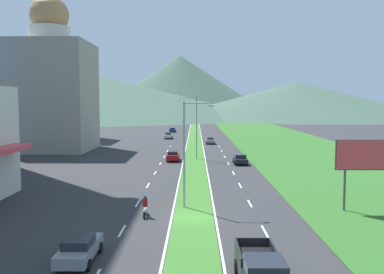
{
  "coord_description": "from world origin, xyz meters",
  "views": [
    {
      "loc": [
        0.14,
        -32.92,
        9.17
      ],
      "look_at": [
        -0.46,
        44.13,
        2.85
      ],
      "focal_mm": 39.69,
      "sensor_mm": 36.0,
      "label": 1
    }
  ],
  "objects_px": {
    "street_lamp_mid": "(194,124)",
    "billboard_roadside": "(367,158)",
    "car_4": "(79,249)",
    "car_3": "(210,140)",
    "motorcycle_rider": "(145,207)",
    "car_5": "(173,130)",
    "street_lamp_near": "(187,147)",
    "car_1": "(168,135)",
    "car_2": "(240,159)",
    "pickup_truck_0": "(261,270)",
    "car_0": "(173,156)"
  },
  "relations": [
    {
      "from": "street_lamp_mid",
      "to": "billboard_roadside",
      "type": "xyz_separation_m",
      "value": [
        14.5,
        -32.78,
        -1.18
      ]
    },
    {
      "from": "street_lamp_mid",
      "to": "car_4",
      "type": "relative_size",
      "value": 2.16
    },
    {
      "from": "car_3",
      "to": "motorcycle_rider",
      "type": "relative_size",
      "value": 2.29
    },
    {
      "from": "car_4",
      "to": "car_5",
      "type": "xyz_separation_m",
      "value": [
        -0.33,
        106.45,
        -0.03
      ]
    },
    {
      "from": "street_lamp_near",
      "to": "car_1",
      "type": "distance_m",
      "value": 70.96
    },
    {
      "from": "billboard_roadside",
      "to": "motorcycle_rider",
      "type": "distance_m",
      "value": 18.85
    },
    {
      "from": "street_lamp_mid",
      "to": "motorcycle_rider",
      "type": "relative_size",
      "value": 4.95
    },
    {
      "from": "car_2",
      "to": "pickup_truck_0",
      "type": "height_order",
      "value": "pickup_truck_0"
    },
    {
      "from": "car_2",
      "to": "motorcycle_rider",
      "type": "xyz_separation_m",
      "value": [
        -10.72,
        -29.16,
        0.01
      ]
    },
    {
      "from": "street_lamp_near",
      "to": "car_4",
      "type": "bearing_deg",
      "value": -115.54
    },
    {
      "from": "street_lamp_near",
      "to": "car_0",
      "type": "xyz_separation_m",
      "value": [
        -2.83,
        29.59,
        -4.5
      ]
    },
    {
      "from": "car_2",
      "to": "car_3",
      "type": "xyz_separation_m",
      "value": [
        -3.39,
        31.05,
        -0.01
      ]
    },
    {
      "from": "street_lamp_near",
      "to": "car_2",
      "type": "height_order",
      "value": "street_lamp_near"
    },
    {
      "from": "street_lamp_near",
      "to": "motorcycle_rider",
      "type": "xyz_separation_m",
      "value": [
        -3.34,
        -2.97,
        -4.54
      ]
    },
    {
      "from": "car_2",
      "to": "car_5",
      "type": "distance_m",
      "value": 69.05
    },
    {
      "from": "car_0",
      "to": "car_5",
      "type": "height_order",
      "value": "car_0"
    },
    {
      "from": "pickup_truck_0",
      "to": "car_5",
      "type": "bearing_deg",
      "value": -174.7
    },
    {
      "from": "car_3",
      "to": "car_4",
      "type": "relative_size",
      "value": 1.0
    },
    {
      "from": "car_1",
      "to": "car_0",
      "type": "bearing_deg",
      "value": -175.39
    },
    {
      "from": "car_2",
      "to": "pickup_truck_0",
      "type": "xyz_separation_m",
      "value": [
        -3.5,
        -42.46,
        0.25
      ]
    },
    {
      "from": "billboard_roadside",
      "to": "car_1",
      "type": "bearing_deg",
      "value": 106.45
    },
    {
      "from": "car_1",
      "to": "car_2",
      "type": "xyz_separation_m",
      "value": [
        13.5,
        -44.37,
        -0.07
      ]
    },
    {
      "from": "car_2",
      "to": "car_1",
      "type": "bearing_deg",
      "value": -163.07
    },
    {
      "from": "car_2",
      "to": "car_5",
      "type": "relative_size",
      "value": 0.93
    },
    {
      "from": "car_2",
      "to": "motorcycle_rider",
      "type": "height_order",
      "value": "motorcycle_rider"
    },
    {
      "from": "motorcycle_rider",
      "to": "car_1",
      "type": "bearing_deg",
      "value": 2.17
    },
    {
      "from": "street_lamp_near",
      "to": "car_4",
      "type": "distance_m",
      "value": 14.68
    },
    {
      "from": "street_lamp_mid",
      "to": "car_0",
      "type": "bearing_deg",
      "value": -148.13
    },
    {
      "from": "billboard_roadside",
      "to": "car_4",
      "type": "bearing_deg",
      "value": -151.37
    },
    {
      "from": "motorcycle_rider",
      "to": "street_lamp_mid",
      "type": "bearing_deg",
      "value": -6.38
    },
    {
      "from": "street_lamp_mid",
      "to": "car_4",
      "type": "xyz_separation_m",
      "value": [
        -6.55,
        -44.27,
        -4.94
      ]
    },
    {
      "from": "street_lamp_mid",
      "to": "car_2",
      "type": "distance_m",
      "value": 10.07
    },
    {
      "from": "street_lamp_near",
      "to": "street_lamp_mid",
      "type": "relative_size",
      "value": 0.93
    },
    {
      "from": "car_1",
      "to": "car_3",
      "type": "xyz_separation_m",
      "value": [
        10.11,
        -13.32,
        -0.08
      ]
    },
    {
      "from": "car_5",
      "to": "pickup_truck_0",
      "type": "height_order",
      "value": "pickup_truck_0"
    },
    {
      "from": "car_5",
      "to": "street_lamp_near",
      "type": "bearing_deg",
      "value": -176.13
    },
    {
      "from": "street_lamp_near",
      "to": "street_lamp_mid",
      "type": "height_order",
      "value": "street_lamp_mid"
    },
    {
      "from": "car_1",
      "to": "motorcycle_rider",
      "type": "distance_m",
      "value": 73.58
    },
    {
      "from": "street_lamp_near",
      "to": "car_5",
      "type": "bearing_deg",
      "value": 93.87
    },
    {
      "from": "billboard_roadside",
      "to": "car_5",
      "type": "distance_m",
      "value": 97.41
    },
    {
      "from": "car_2",
      "to": "car_5",
      "type": "height_order",
      "value": "car_2"
    },
    {
      "from": "street_lamp_mid",
      "to": "car_1",
      "type": "height_order",
      "value": "street_lamp_mid"
    },
    {
      "from": "billboard_roadside",
      "to": "pickup_truck_0",
      "type": "xyz_separation_m",
      "value": [
        -11.16,
        -15.17,
        -3.53
      ]
    },
    {
      "from": "street_lamp_near",
      "to": "car_4",
      "type": "relative_size",
      "value": 2.02
    },
    {
      "from": "car_0",
      "to": "pickup_truck_0",
      "type": "bearing_deg",
      "value": -171.69
    },
    {
      "from": "car_1",
      "to": "car_5",
      "type": "xyz_separation_m",
      "value": [
        -0.21,
        23.3,
        -0.08
      ]
    },
    {
      "from": "street_lamp_near",
      "to": "car_0",
      "type": "height_order",
      "value": "street_lamp_near"
    },
    {
      "from": "billboard_roadside",
      "to": "car_4",
      "type": "relative_size",
      "value": 1.32
    },
    {
      "from": "car_0",
      "to": "street_lamp_near",
      "type": "bearing_deg",
      "value": -174.54
    },
    {
      "from": "street_lamp_near",
      "to": "car_0",
      "type": "bearing_deg",
      "value": 95.46
    }
  ]
}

